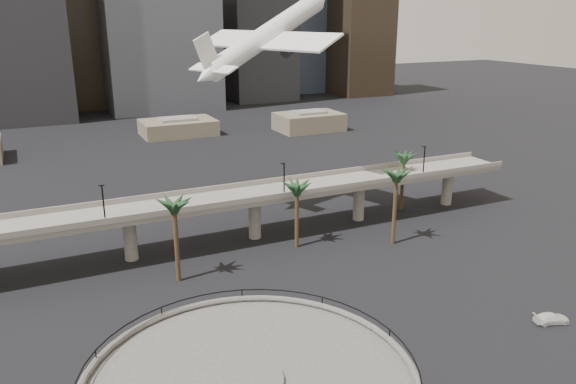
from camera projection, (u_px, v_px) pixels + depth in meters
name	position (u px, v px, depth m)	size (l,w,h in m)	color
overpass	(194.00, 208.00, 95.22)	(130.00, 9.30, 14.70)	#68645C
palm_trees	(327.00, 182.00, 96.30)	(54.40, 18.40, 14.00)	#43341D
low_buildings	(137.00, 135.00, 174.55)	(135.00, 27.50, 6.80)	#6A5F4E
airborne_jet	(267.00, 36.00, 108.02)	(35.33, 33.31, 18.55)	white
car_a	(281.00, 358.00, 64.90)	(1.87, 4.66, 1.59)	red
car_b	(284.00, 329.00, 71.12)	(1.44, 4.12, 1.36)	black
car_c	(551.00, 318.00, 73.64)	(1.91, 4.70, 1.36)	white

